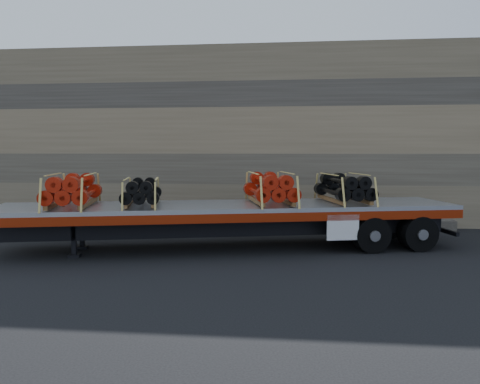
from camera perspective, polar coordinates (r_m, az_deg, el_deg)
The scene contains 7 objects.
ground at distance 13.53m, azimuth -0.66°, elevation -7.36°, with size 120.00×120.00×0.00m, color black.
rock_wall at distance 19.69m, azimuth 1.58°, elevation 6.75°, with size 44.00×3.00×7.00m, color #7A6B54.
trailer at distance 13.94m, azimuth -1.43°, elevation -4.20°, with size 13.36×2.57×1.34m, color #B0B3B8, non-canonical shape.
bundle_front at distance 14.03m, azimuth -19.74°, elevation 0.12°, with size 1.24×2.48×0.88m, color #AD1A09, non-canonical shape.
bundle_midfront at distance 13.76m, azimuth -11.87°, elevation -0.07°, with size 1.04×2.09×0.74m, color black, non-canonical shape.
bundle_midrear at distance 14.00m, azimuth 3.68°, elevation 0.41°, with size 1.25×2.49×0.88m, color #AD1A09, non-canonical shape.
bundle_rear at distance 14.63m, azimuth 12.53°, elevation 0.39°, with size 1.17×2.35×0.83m, color black, non-canonical shape.
Camera 1 is at (1.57, -13.12, 2.90)m, focal length 35.00 mm.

